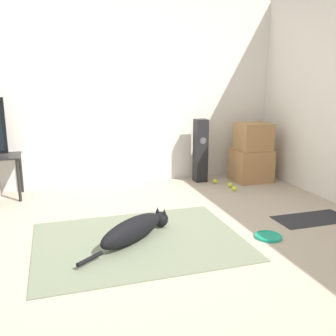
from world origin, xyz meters
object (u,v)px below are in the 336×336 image
cardboard_box_upper (253,137)px  floor_speaker (200,151)px  dog (135,229)px  cardboard_box_lower (251,165)px  tennis_ball_by_boxes (230,185)px  tennis_ball_near_speaker (215,181)px  frisbee (268,236)px  tennis_ball_loose_on_carpet (234,189)px

cardboard_box_upper → floor_speaker: 0.77m
dog → cardboard_box_lower: bearing=37.3°
tennis_ball_by_boxes → tennis_ball_near_speaker: size_ratio=1.00×
cardboard_box_upper → tennis_ball_near_speaker: cardboard_box_upper is taller
dog → frisbee: (1.20, -0.28, -0.11)m
dog → cardboard_box_upper: size_ratio=2.09×
frisbee → tennis_ball_loose_on_carpet: size_ratio=3.81×
cardboard_box_lower → tennis_ball_by_boxes: bearing=-152.7°
frisbee → floor_speaker: bearing=86.1°
dog → cardboard_box_upper: (2.06, 1.55, 0.53)m
cardboard_box_upper → floor_speaker: size_ratio=0.50×
tennis_ball_by_boxes → tennis_ball_loose_on_carpet: size_ratio=1.00×
floor_speaker → tennis_ball_near_speaker: 0.48m
frisbee → cardboard_box_upper: 2.12m
dog → tennis_ball_near_speaker: 2.17m
dog → cardboard_box_upper: cardboard_box_upper is taller
dog → tennis_ball_by_boxes: 2.10m
cardboard_box_lower → cardboard_box_upper: bearing=-71.8°
frisbee → tennis_ball_loose_on_carpet: bearing=75.1°
cardboard_box_upper → tennis_ball_near_speaker: (-0.56, 0.02, -0.62)m
cardboard_box_lower → floor_speaker: bearing=164.7°
cardboard_box_upper → floor_speaker: (-0.72, 0.21, -0.20)m
floor_speaker → tennis_ball_near_speaker: floor_speaker is taller
cardboard_box_upper → tennis_ball_near_speaker: bearing=177.8°
tennis_ball_by_boxes → floor_speaker: bearing=123.4°
tennis_ball_near_speaker → tennis_ball_loose_on_carpet: size_ratio=1.00×
dog → cardboard_box_lower: (2.05, 1.57, 0.11)m
cardboard_box_upper → floor_speaker: bearing=163.6°
cardboard_box_lower → tennis_ball_by_boxes: (-0.44, -0.22, -0.19)m
dog → frisbee: dog is taller
cardboard_box_upper → tennis_ball_loose_on_carpet: (-0.47, -0.39, -0.62)m
dog → tennis_ball_near_speaker: (1.50, 1.57, -0.09)m
cardboard_box_lower → floor_speaker: (-0.71, 0.19, 0.22)m
floor_speaker → tennis_ball_loose_on_carpet: (0.24, -0.60, -0.42)m
tennis_ball_by_boxes → cardboard_box_upper: bearing=25.2°
tennis_ball_loose_on_carpet → tennis_ball_by_boxes: bearing=80.1°
tennis_ball_by_boxes → tennis_ball_loose_on_carpet: bearing=-99.9°
cardboard_box_lower → cardboard_box_upper: 0.42m
cardboard_box_lower → cardboard_box_upper: cardboard_box_upper is taller
tennis_ball_by_boxes → tennis_ball_near_speaker: 0.26m
dog → tennis_ball_loose_on_carpet: size_ratio=14.23×
floor_speaker → tennis_ball_by_boxes: floor_speaker is taller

